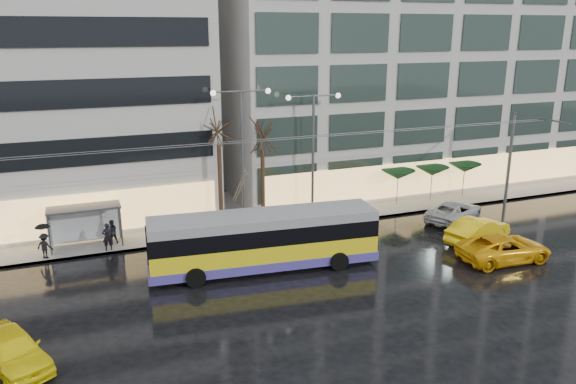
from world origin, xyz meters
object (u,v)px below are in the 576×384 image
trolleybus (264,242)px  taxi_a (13,350)px  bus_shelter (78,218)px  street_lamp_near (242,139)px

trolleybus → taxi_a: size_ratio=2.87×
bus_shelter → trolleybus: bearing=-36.2°
trolleybus → street_lamp_near: 8.35m
trolleybus → street_lamp_near: bearing=82.1°
street_lamp_near → taxi_a: (-13.21, -12.38, -5.24)m
trolleybus → street_lamp_near: street_lamp_near is taller
bus_shelter → taxi_a: bearing=-103.0°
bus_shelter → street_lamp_near: street_lamp_near is taller
trolleybus → street_lamp_near: (0.97, 7.01, 4.42)m
street_lamp_near → taxi_a: bearing=-136.9°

